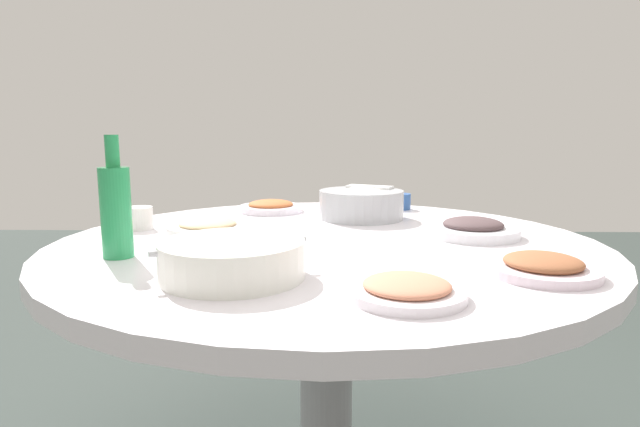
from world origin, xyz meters
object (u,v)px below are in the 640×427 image
(dish_tofu_braise, at_px, (271,207))
(dish_stirfry, at_px, (543,267))
(dish_shrimp, at_px, (407,289))
(round_dining_table, at_px, (326,277))
(dish_noodles, at_px, (208,227))
(dish_eggplant, at_px, (473,229))
(soup_bowl, at_px, (233,260))
(tea_cup_near, at_px, (139,218))
(tea_cup_far, at_px, (400,201))
(rice_bowl, at_px, (361,204))
(green_bottle, at_px, (116,209))

(dish_tofu_braise, xyz_separation_m, dish_stirfry, (0.61, -0.78, -0.00))
(dish_tofu_braise, distance_m, dish_stirfry, 0.99)
(dish_shrimp, bearing_deg, dish_tofu_braise, 109.79)
(round_dining_table, bearing_deg, dish_noodles, 166.63)
(dish_eggplant, relative_size, dish_tofu_braise, 1.09)
(dish_shrimp, height_order, dish_tofu_braise, dish_tofu_braise)
(soup_bowl, relative_size, tea_cup_near, 3.63)
(tea_cup_far, bearing_deg, dish_noodles, -143.43)
(rice_bowl, bearing_deg, soup_bowl, -112.82)
(dish_shrimp, xyz_separation_m, tea_cup_near, (-0.67, 0.59, 0.02))
(rice_bowl, relative_size, dish_eggplant, 1.12)
(round_dining_table, distance_m, green_bottle, 0.54)
(dish_eggplant, bearing_deg, round_dining_table, -174.55)
(dish_stirfry, bearing_deg, soup_bowl, -177.38)
(rice_bowl, xyz_separation_m, dish_tofu_braise, (-0.30, 0.13, -0.03))
(dish_noodles, xyz_separation_m, dish_shrimp, (0.46, -0.55, -0.00))
(rice_bowl, xyz_separation_m, tea_cup_far, (0.15, 0.20, -0.02))
(dish_shrimp, height_order, tea_cup_far, tea_cup_far)
(round_dining_table, xyz_separation_m, dish_eggplant, (0.39, 0.04, 0.12))
(soup_bowl, distance_m, tea_cup_near, 0.60)
(tea_cup_near, height_order, tea_cup_far, tea_cup_near)
(tea_cup_near, bearing_deg, round_dining_table, -12.49)
(rice_bowl, relative_size, green_bottle, 1.00)
(green_bottle, bearing_deg, dish_noodles, 65.38)
(soup_bowl, relative_size, dish_noodles, 1.22)
(rice_bowl, height_order, green_bottle, green_bottle)
(round_dining_table, bearing_deg, dish_tofu_braise, 113.62)
(dish_shrimp, bearing_deg, rice_bowl, 91.97)
(dish_noodles, distance_m, dish_eggplant, 0.71)
(rice_bowl, xyz_separation_m, dish_noodles, (-0.43, -0.24, -0.03))
(dish_shrimp, distance_m, tea_cup_far, 0.99)
(tea_cup_near, bearing_deg, dish_eggplant, -5.02)
(soup_bowl, relative_size, dish_tofu_braise, 1.25)
(dish_shrimp, distance_m, dish_stirfry, 0.32)
(dish_tofu_braise, relative_size, tea_cup_near, 2.91)
(dish_stirfry, relative_size, tea_cup_far, 2.78)
(dish_stirfry, xyz_separation_m, green_bottle, (-0.87, 0.13, 0.09))
(dish_shrimp, bearing_deg, dish_stirfry, 26.65)
(dish_eggplant, relative_size, green_bottle, 0.90)
(dish_eggplant, bearing_deg, soup_bowl, -144.76)
(soup_bowl, height_order, dish_noodles, soup_bowl)
(dish_noodles, height_order, dish_shrimp, dish_noodles)
(rice_bowl, height_order, tea_cup_far, rice_bowl)
(soup_bowl, xyz_separation_m, dish_noodles, (-0.15, 0.44, -0.02))
(round_dining_table, bearing_deg, tea_cup_far, 63.14)
(round_dining_table, distance_m, dish_tofu_braise, 0.50)
(dish_tofu_braise, distance_m, tea_cup_near, 0.47)
(round_dining_table, relative_size, tea_cup_far, 18.18)
(soup_bowl, relative_size, tea_cup_far, 3.62)
(green_bottle, bearing_deg, dish_eggplant, 16.10)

